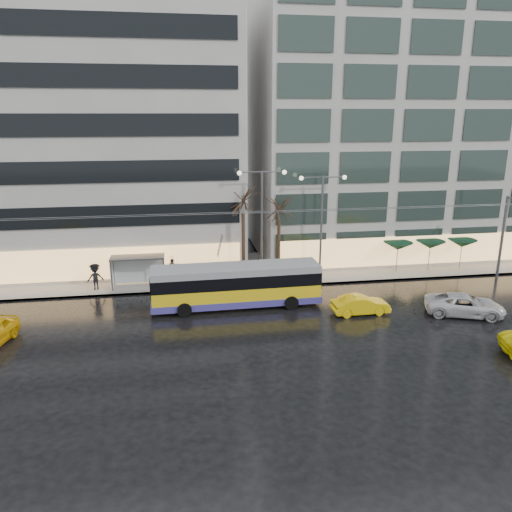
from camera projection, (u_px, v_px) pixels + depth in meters
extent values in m
plane|color=black|center=(259.00, 337.00, 31.23)|extent=(140.00, 140.00, 0.00)
cube|color=gray|center=(256.00, 268.00, 44.80)|extent=(80.00, 10.00, 0.15)
cube|color=slate|center=(265.00, 287.00, 40.10)|extent=(80.00, 0.10, 0.15)
cube|color=#9E9B97|center=(45.00, 141.00, 43.76)|extent=(34.00, 14.00, 22.00)
cube|color=#9E9B97|center=(420.00, 122.00, 48.62)|extent=(32.00, 14.00, 25.00)
cube|color=yellow|center=(236.00, 293.00, 35.93)|extent=(12.00, 2.75, 1.49)
cube|color=#3E388C|center=(236.00, 299.00, 36.07)|extent=(12.04, 2.79, 0.50)
cube|color=black|center=(236.00, 279.00, 35.63)|extent=(12.02, 2.77, 0.90)
cube|color=gray|center=(236.00, 269.00, 35.44)|extent=(12.00, 2.75, 0.50)
cube|color=black|center=(317.00, 276.00, 36.70)|extent=(0.11, 2.29, 1.29)
cube|color=black|center=(151.00, 285.00, 34.64)|extent=(0.11, 2.29, 1.29)
cylinder|color=black|center=(283.00, 291.00, 37.91)|extent=(1.00, 0.37, 1.00)
cylinder|color=black|center=(291.00, 303.00, 35.56)|extent=(1.00, 0.37, 1.00)
cylinder|color=black|center=(183.00, 297.00, 36.61)|extent=(1.00, 0.37, 1.00)
cylinder|color=black|center=(184.00, 310.00, 34.26)|extent=(1.00, 0.37, 1.00)
cylinder|color=#595B60|center=(220.00, 247.00, 35.76)|extent=(0.14, 3.71, 2.62)
cylinder|color=#595B60|center=(219.00, 245.00, 36.23)|extent=(0.14, 3.71, 2.62)
cylinder|color=#595B60|center=(502.00, 238.00, 41.64)|extent=(0.24, 0.24, 7.00)
cylinder|color=#595B60|center=(260.00, 213.00, 34.95)|extent=(42.00, 0.04, 0.04)
cylinder|color=#595B60|center=(259.00, 211.00, 35.43)|extent=(42.00, 0.04, 0.04)
cube|color=#595B60|center=(137.00, 257.00, 39.27)|extent=(4.20, 1.60, 0.12)
cube|color=silver|center=(139.00, 270.00, 40.28)|extent=(4.00, 0.05, 2.20)
cube|color=white|center=(112.00, 273.00, 39.30)|extent=(0.10, 1.40, 2.20)
cylinder|color=#595B60|center=(111.00, 276.00, 38.65)|extent=(0.10, 0.10, 2.40)
cylinder|color=#595B60|center=(114.00, 271.00, 39.98)|extent=(0.10, 0.10, 2.40)
cylinder|color=#595B60|center=(164.00, 274.00, 39.25)|extent=(0.10, 0.10, 2.40)
cylinder|color=#595B60|center=(164.00, 268.00, 40.58)|extent=(0.10, 0.10, 2.40)
cylinder|color=#595B60|center=(262.00, 226.00, 40.49)|extent=(0.18, 0.18, 9.00)
cylinder|color=#595B60|center=(251.00, 172.00, 39.14)|extent=(1.80, 0.10, 0.10)
cylinder|color=#595B60|center=(273.00, 172.00, 39.41)|extent=(1.80, 0.10, 0.10)
sphere|color=#FFF2CC|center=(239.00, 173.00, 39.02)|extent=(0.36, 0.36, 0.36)
sphere|color=#FFF2CC|center=(284.00, 172.00, 39.56)|extent=(0.36, 0.36, 0.36)
cylinder|color=#595B60|center=(321.00, 227.00, 41.32)|extent=(0.18, 0.18, 8.50)
cylinder|color=#595B60|center=(312.00, 177.00, 40.03)|extent=(1.80, 0.10, 0.10)
cylinder|color=#595B60|center=(334.00, 177.00, 40.30)|extent=(1.80, 0.10, 0.10)
sphere|color=#FFF2CC|center=(301.00, 178.00, 39.91)|extent=(0.36, 0.36, 0.36)
sphere|color=#FFF2CC|center=(344.00, 177.00, 40.45)|extent=(0.36, 0.36, 0.36)
cylinder|color=black|center=(243.00, 247.00, 40.93)|extent=(0.28, 0.28, 5.60)
cylinder|color=black|center=(279.00, 249.00, 41.67)|extent=(0.28, 0.28, 4.90)
cylinder|color=#595B60|center=(397.00, 259.00, 43.43)|extent=(0.06, 0.06, 2.20)
cone|color=#0D321E|center=(398.00, 246.00, 43.10)|extent=(2.50, 2.50, 0.70)
cylinder|color=#595B60|center=(429.00, 258.00, 43.89)|extent=(0.06, 0.06, 2.20)
cone|color=#0D321E|center=(430.00, 245.00, 43.55)|extent=(2.50, 2.50, 0.70)
cylinder|color=#595B60|center=(461.00, 256.00, 44.34)|extent=(0.06, 0.06, 2.20)
cone|color=#0D321E|center=(462.00, 243.00, 44.01)|extent=(2.50, 2.50, 0.70)
imported|color=yellow|center=(360.00, 305.00, 34.74)|extent=(4.08, 1.54, 1.33)
imported|color=silver|center=(465.00, 305.00, 34.53)|extent=(5.81, 4.10, 1.47)
imported|color=black|center=(173.00, 270.00, 41.05)|extent=(0.82, 0.68, 1.91)
imported|color=#FF547F|center=(172.00, 260.00, 40.83)|extent=(1.25, 1.26, 0.88)
imported|color=black|center=(177.00, 273.00, 40.60)|extent=(0.98, 0.89, 1.64)
imported|color=black|center=(95.00, 277.00, 39.07)|extent=(1.37, 0.95, 1.94)
imported|color=black|center=(95.00, 268.00, 38.85)|extent=(0.96, 0.96, 0.72)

